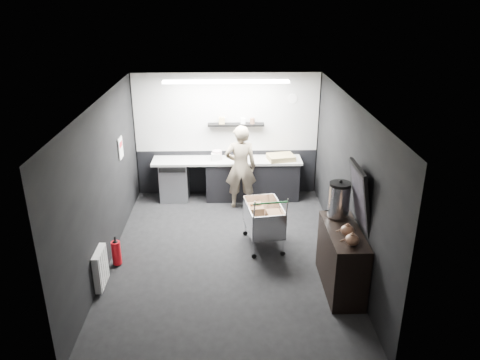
{
  "coord_description": "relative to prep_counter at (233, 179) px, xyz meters",
  "views": [
    {
      "loc": [
        0.03,
        -7.04,
        4.3
      ],
      "look_at": [
        0.23,
        0.4,
        1.25
      ],
      "focal_mm": 35.0,
      "sensor_mm": 36.0,
      "label": 1
    }
  ],
  "objects": [
    {
      "name": "wall_left",
      "position": [
        -2.14,
        -2.42,
        0.89
      ],
      "size": [
        0.0,
        5.5,
        5.5
      ],
      "primitive_type": "plane",
      "rotation": [
        1.57,
        0.0,
        1.57
      ],
      "color": "black",
      "rests_on": "floor"
    },
    {
      "name": "wall_back",
      "position": [
        -0.14,
        0.33,
        0.89
      ],
      "size": [
        5.5,
        0.0,
        5.5
      ],
      "primitive_type": "plane",
      "rotation": [
        1.57,
        0.0,
        0.0
      ],
      "color": "black",
      "rests_on": "floor"
    },
    {
      "name": "kitchen_wall_panel",
      "position": [
        -0.14,
        0.31,
        1.39
      ],
      "size": [
        3.95,
        0.02,
        1.7
      ],
      "primitive_type": "cube",
      "color": "beige",
      "rests_on": "wall_back"
    },
    {
      "name": "floating_shelf",
      "position": [
        0.06,
        0.2,
        1.16
      ],
      "size": [
        1.2,
        0.22,
        0.04
      ],
      "primitive_type": "cube",
      "color": "black",
      "rests_on": "wall_back"
    },
    {
      "name": "wall_front",
      "position": [
        -0.14,
        -5.17,
        0.89
      ],
      "size": [
        5.5,
        0.0,
        5.5
      ],
      "primitive_type": "plane",
      "rotation": [
        -1.57,
        0.0,
        0.0
      ],
      "color": "black",
      "rests_on": "floor"
    },
    {
      "name": "cardboard_box",
      "position": [
        1.02,
        -0.05,
        0.5
      ],
      "size": [
        0.62,
        0.52,
        0.11
      ],
      "primitive_type": "cube",
      "rotation": [
        0.0,
        0.0,
        0.2
      ],
      "color": "tan",
      "rests_on": "prep_counter"
    },
    {
      "name": "poster",
      "position": [
        -2.12,
        -1.12,
        1.09
      ],
      "size": [
        0.02,
        0.3,
        0.4
      ],
      "primitive_type": "cube",
      "color": "white",
      "rests_on": "wall_left"
    },
    {
      "name": "dado_panel",
      "position": [
        -0.14,
        0.31,
        0.04
      ],
      "size": [
        3.95,
        0.02,
        1.0
      ],
      "primitive_type": "cube",
      "color": "black",
      "rests_on": "wall_back"
    },
    {
      "name": "white_container",
      "position": [
        -0.37,
        -0.05,
        0.52
      ],
      "size": [
        0.2,
        0.16,
        0.16
      ],
      "primitive_type": "cube",
      "rotation": [
        0.0,
        0.0,
        0.13
      ],
      "color": "white",
      "rests_on": "prep_counter"
    },
    {
      "name": "wall_right",
      "position": [
        1.86,
        -2.42,
        0.89
      ],
      "size": [
        0.0,
        5.5,
        5.5
      ],
      "primitive_type": "plane",
      "rotation": [
        1.57,
        0.0,
        -1.57
      ],
      "color": "black",
      "rests_on": "floor"
    },
    {
      "name": "shopping_cart",
      "position": [
        0.51,
        -2.09,
        0.06
      ],
      "size": [
        0.72,
        1.06,
        1.09
      ],
      "color": "silver",
      "rests_on": "floor"
    },
    {
      "name": "poster_red_band",
      "position": [
        -2.11,
        -1.12,
        1.16
      ],
      "size": [
        0.02,
        0.22,
        0.1
      ],
      "primitive_type": "cube",
      "color": "red",
      "rests_on": "poster"
    },
    {
      "name": "ceiling_strip",
      "position": [
        -0.14,
        -0.57,
        2.21
      ],
      "size": [
        2.4,
        0.2,
        0.04
      ],
      "primitive_type": "cube",
      "color": "white",
      "rests_on": "ceiling"
    },
    {
      "name": "person",
      "position": [
        0.15,
        -0.45,
        0.43
      ],
      "size": [
        0.66,
        0.45,
        1.78
      ],
      "primitive_type": "imported",
      "rotation": [
        0.0,
        0.0,
        3.17
      ],
      "color": "#BBAF94",
      "rests_on": "floor"
    },
    {
      "name": "floor",
      "position": [
        -0.14,
        -2.42,
        -0.46
      ],
      "size": [
        5.5,
        5.5,
        0.0
      ],
      "primitive_type": "plane",
      "color": "black",
      "rests_on": "ground"
    },
    {
      "name": "pink_tub",
      "position": [
        -0.35,
        0.0,
        0.54
      ],
      "size": [
        0.2,
        0.2,
        0.2
      ],
      "primitive_type": "cylinder",
      "color": "white",
      "rests_on": "prep_counter"
    },
    {
      "name": "fire_extinguisher",
      "position": [
        -1.99,
        -2.68,
        -0.21
      ],
      "size": [
        0.15,
        0.15,
        0.5
      ],
      "color": "red",
      "rests_on": "floor"
    },
    {
      "name": "sideboard",
      "position": [
        1.61,
        -3.37,
        0.17
      ],
      "size": [
        0.57,
        1.33,
        1.99
      ],
      "color": "black",
      "rests_on": "floor"
    },
    {
      "name": "radiator",
      "position": [
        -2.08,
        -3.32,
        -0.11
      ],
      "size": [
        0.1,
        0.5,
        0.6
      ],
      "primitive_type": "cube",
      "color": "white",
      "rests_on": "wall_left"
    },
    {
      "name": "prep_counter",
      "position": [
        0.0,
        0.0,
        0.0
      ],
      "size": [
        3.2,
        0.61,
        0.9
      ],
      "color": "black",
      "rests_on": "floor"
    },
    {
      "name": "wall_clock",
      "position": [
        1.26,
        0.3,
        1.69
      ],
      "size": [
        0.2,
        0.03,
        0.2
      ],
      "primitive_type": "cylinder",
      "rotation": [
        1.57,
        0.0,
        0.0
      ],
      "color": "white",
      "rests_on": "wall_back"
    },
    {
      "name": "ceiling",
      "position": [
        -0.14,
        -2.42,
        2.24
      ],
      "size": [
        5.5,
        5.5,
        0.0
      ],
      "primitive_type": "plane",
      "rotation": [
        3.14,
        0.0,
        0.0
      ],
      "color": "silver",
      "rests_on": "wall_back"
    }
  ]
}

